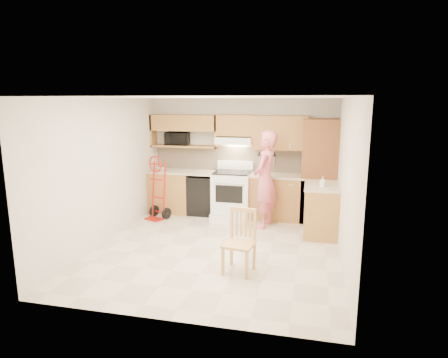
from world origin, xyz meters
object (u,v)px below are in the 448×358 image
(range, at_px, (232,191))
(microwave, at_px, (178,139))
(hand_truck, at_px, (156,191))
(dining_chair, at_px, (239,242))
(person, at_px, (265,180))

(range, bearing_deg, microwave, 168.03)
(range, relative_size, hand_truck, 0.96)
(range, xyz_separation_m, hand_truck, (-1.52, -0.46, 0.02))
(microwave, height_order, dining_chair, microwave)
(microwave, bearing_deg, range, -16.55)
(microwave, distance_m, range, 1.68)
(hand_truck, relative_size, dining_chair, 1.31)
(person, distance_m, hand_truck, 2.30)
(microwave, bearing_deg, dining_chair, -60.88)
(hand_truck, bearing_deg, dining_chair, -23.69)
(microwave, xyz_separation_m, dining_chair, (1.94, -2.91, -1.17))
(hand_truck, distance_m, dining_chair, 3.07)
(range, distance_m, hand_truck, 1.59)
(person, relative_size, dining_chair, 2.06)
(microwave, relative_size, person, 0.27)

